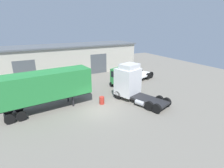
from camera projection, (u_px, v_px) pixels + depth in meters
ground_plane at (100, 111)px, 18.73m from camera, size 60.00×60.00×0.00m
warehouse_building at (61, 60)px, 32.06m from camera, size 28.87×6.62×5.26m
tractor_unit_white at (131, 83)px, 21.09m from camera, size 4.39×6.93×4.37m
container_trailer_green at (46, 86)px, 18.27m from camera, size 9.46×3.31×4.16m
flatbed_truck_green at (127, 77)px, 26.36m from camera, size 9.00×5.27×2.75m
oil_drum at (102, 100)px, 20.21m from camera, size 0.58×0.58×0.88m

